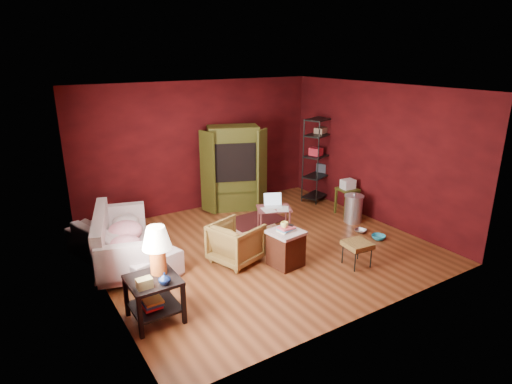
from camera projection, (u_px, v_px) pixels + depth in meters
room at (261, 173)px, 7.25m from camera, size 5.54×5.04×2.84m
sofa at (121, 239)px, 7.03m from camera, size 1.24×2.30×0.86m
armchair at (236, 241)px, 7.10m from camera, size 0.88×0.91×0.75m
pet_bowl_steel at (361, 227)px, 8.33m from camera, size 0.24×0.13×0.23m
pet_bowl_turquoise at (379, 233)px, 8.02m from camera, size 0.27×0.17×0.26m
vase at (165, 279)px, 5.33m from camera, size 0.20×0.21×0.15m
mug at (284, 224)px, 6.84m from camera, size 0.14×0.12×0.12m
side_table at (155, 265)px, 5.51m from camera, size 0.64×0.64×1.26m
sofa_cushions at (119, 242)px, 7.00m from camera, size 1.29×2.10×0.82m
hamper at (286, 247)px, 7.00m from camera, size 0.56×0.56×0.70m
footstool at (357, 245)px, 6.97m from camera, size 0.45×0.45×0.42m
rug_round at (247, 230)px, 8.48m from camera, size 1.37×1.37×0.01m
rug_oriental at (255, 220)px, 8.94m from camera, size 1.22×0.86×0.01m
laptop_desk at (274, 210)px, 8.16m from camera, size 0.76×0.67×0.78m
tv_armoire at (234, 167)px, 9.35m from camera, size 1.36×1.08×1.86m
wire_shelving at (320, 155)px, 9.99m from camera, size 1.03×0.72×1.94m
small_stand at (348, 189)px, 9.12m from camera, size 0.42×0.42×0.78m
trash_can at (353, 208)px, 8.80m from camera, size 0.52×0.52×0.62m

